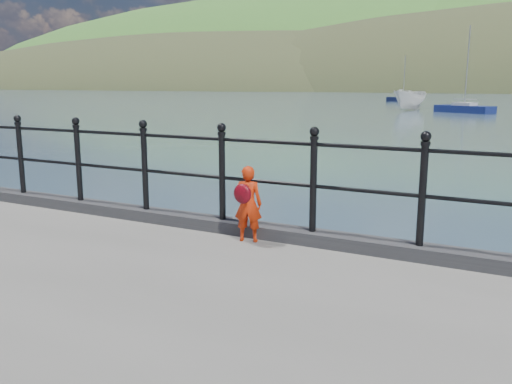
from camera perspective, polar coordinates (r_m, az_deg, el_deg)
The scene contains 7 objects.
ground at distance 7.00m, azimuth 1.55°, elevation -12.31°, with size 600.00×600.00×0.00m, color #2D4251.
kerb at distance 6.52m, azimuth 1.02°, elevation -4.10°, with size 60.00×0.30×0.15m, color #28282B.
railing at distance 6.36m, azimuth 1.04°, elevation 2.41°, with size 18.11×0.11×1.20m.
child at distance 6.24m, azimuth -0.90°, elevation -1.17°, with size 0.37×0.33×0.89m.
launch_white at distance 59.02m, azimuth 15.92°, elevation 9.31°, with size 2.12×5.64×2.18m, color silver.
sailboat_left at distance 86.55m, azimuth 15.23°, elevation 9.38°, with size 4.89×1.68×7.06m.
sailboat_port at distance 55.93m, azimuth 21.06°, elevation 8.12°, with size 5.84×4.30×8.26m.
Camera 1 is at (2.81, -5.77, 2.82)m, focal length 38.00 mm.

